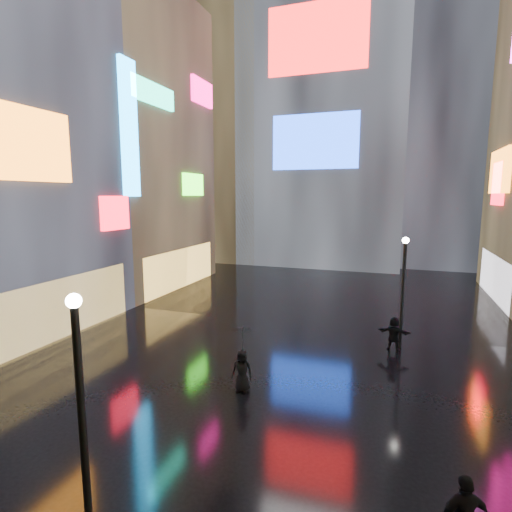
% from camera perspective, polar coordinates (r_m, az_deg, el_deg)
% --- Properties ---
extents(ground, '(140.00, 140.00, 0.00)m').
position_cam_1_polar(ground, '(22.36, 6.93, -9.82)').
color(ground, black).
rests_on(ground, ground).
extents(building_left_far, '(10.28, 12.00, 22.00)m').
position_cam_1_polar(building_left_far, '(33.90, -18.55, 14.84)').
color(building_left_far, black).
rests_on(building_left_far, ground).
extents(tower_main, '(16.00, 14.20, 42.00)m').
position_cam_1_polar(tower_main, '(47.44, 10.49, 25.59)').
color(tower_main, black).
rests_on(tower_main, ground).
extents(tower_flank_right, '(12.00, 12.00, 34.00)m').
position_cam_1_polar(tower_flank_right, '(48.00, 25.96, 19.75)').
color(tower_flank_right, black).
rests_on(tower_flank_right, ground).
extents(tower_flank_left, '(10.00, 10.00, 26.00)m').
position_cam_1_polar(tower_flank_left, '(46.95, -4.12, 15.87)').
color(tower_flank_left, black).
rests_on(tower_flank_left, ground).
extents(lamp_near, '(0.30, 0.30, 5.20)m').
position_cam_1_polar(lamp_near, '(9.17, -23.73, -18.71)').
color(lamp_near, black).
rests_on(lamp_near, ground).
extents(lamp_far, '(0.30, 0.30, 5.20)m').
position_cam_1_polar(lamp_far, '(19.55, 20.28, -4.04)').
color(lamp_far, black).
rests_on(lamp_far, ground).
extents(pedestrian_4, '(0.81, 0.58, 1.55)m').
position_cam_1_polar(pedestrian_4, '(15.03, -2.01, -16.06)').
color(pedestrian_4, black).
rests_on(pedestrian_4, ground).
extents(pedestrian_5, '(1.49, 0.58, 1.57)m').
position_cam_1_polar(pedestrian_5, '(19.65, 19.10, -10.46)').
color(pedestrian_5, black).
rests_on(pedestrian_5, ground).
extents(umbrella_2, '(1.02, 1.00, 0.88)m').
position_cam_1_polar(umbrella_2, '(14.56, -2.04, -11.72)').
color(umbrella_2, black).
rests_on(umbrella_2, pedestrian_4).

